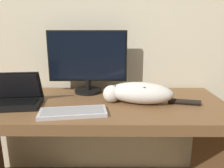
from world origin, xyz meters
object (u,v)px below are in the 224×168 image
object	(u,v)px
external_keyboard	(73,112)
cat	(138,92)
monitor	(87,61)
laptop	(16,98)

from	to	relation	value
external_keyboard	cat	distance (m)	0.41
cat	monitor	bearing A→B (deg)	157.85
monitor	cat	distance (m)	0.43
laptop	monitor	bearing A→B (deg)	28.00
external_keyboard	cat	world-z (taller)	cat
laptop	external_keyboard	size ratio (longest dim) A/B	0.85
external_keyboard	monitor	bearing A→B (deg)	76.48
laptop	external_keyboard	xyz separation A→B (m)	(0.36, -0.14, -0.03)
external_keyboard	cat	size ratio (longest dim) A/B	0.64
laptop	cat	distance (m)	0.73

